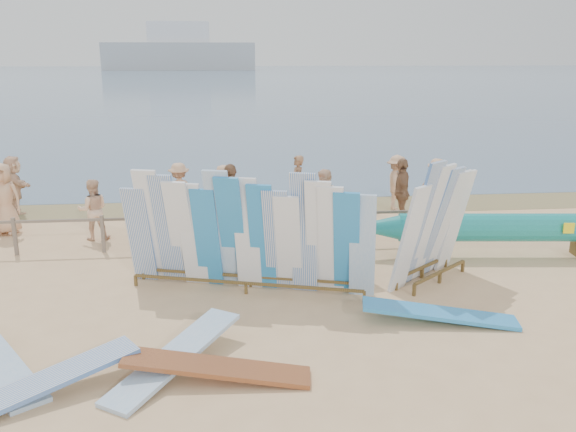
{
  "coord_description": "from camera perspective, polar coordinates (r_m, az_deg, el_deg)",
  "views": [
    {
      "loc": [
        0.93,
        -11.17,
        4.55
      ],
      "look_at": [
        2.32,
        2.22,
        0.98
      ],
      "focal_mm": 38.0,
      "sensor_mm": 36.0,
      "label": 1
    }
  ],
  "objects": [
    {
      "name": "distant_ship",
      "position": [
        191.61,
        -10.14,
        14.87
      ],
      "size": [
        45.0,
        8.0,
        14.0
      ],
      "color": "#999EA3",
      "rests_on": "ocean"
    },
    {
      "name": "beachgoer_2",
      "position": [
        16.07,
        -17.78,
        0.57
      ],
      "size": [
        0.81,
        0.5,
        1.55
      ],
      "primitive_type": "imported",
      "rotation": [
        0.0,
        0.0,
        3.34
      ],
      "color": "beige",
      "rests_on": "ground"
    },
    {
      "name": "flat_board_b",
      "position": [
        9.55,
        -10.46,
        -13.86
      ],
      "size": [
        1.99,
        2.53,
        0.41
      ],
      "primitive_type": "cube",
      "rotation": [
        0.13,
        0.0,
        -0.6
      ],
      "color": "#87AFD8",
      "rests_on": "ground"
    },
    {
      "name": "beachgoer_11",
      "position": [
        19.59,
        -24.24,
        2.68
      ],
      "size": [
        1.31,
        1.61,
        1.72
      ],
      "primitive_type": "imported",
      "rotation": [
        0.0,
        0.0,
        2.15
      ],
      "color": "beige",
      "rests_on": "ground"
    },
    {
      "name": "beachgoer_extra_0",
      "position": [
        18.64,
        13.68,
        2.82
      ],
      "size": [
        1.07,
        0.97,
        1.59
      ],
      "primitive_type": "imported",
      "rotation": [
        0.0,
        0.0,
        2.47
      ],
      "color": "tan",
      "rests_on": "ground"
    },
    {
      "name": "beachgoer_6",
      "position": [
        16.56,
        -5.97,
        1.88
      ],
      "size": [
        0.66,
        0.92,
        1.7
      ],
      "primitive_type": "imported",
      "rotation": [
        0.0,
        0.0,
        1.92
      ],
      "color": "tan",
      "rests_on": "ground"
    },
    {
      "name": "flat_board_c",
      "position": [
        9.19,
        -6.63,
        -14.93
      ],
      "size": [
        2.74,
        0.89,
        0.38
      ],
      "primitive_type": "cube",
      "rotation": [
        0.12,
        0.0,
        1.44
      ],
      "color": "brown",
      "rests_on": "ground"
    },
    {
      "name": "flat_board_e",
      "position": [
        9.34,
        -21.96,
        -15.45
      ],
      "size": [
        2.57,
        1.9,
        0.42
      ],
      "primitive_type": "cube",
      "rotation": [
        0.13,
        0.0,
        -1.01
      ],
      "color": "white",
      "rests_on": "ground"
    },
    {
      "name": "beachgoer_9",
      "position": [
        18.52,
        10.12,
        3.07
      ],
      "size": [
        0.62,
        1.14,
        1.67
      ],
      "primitive_type": "imported",
      "rotation": [
        0.0,
        0.0,
        1.41
      ],
      "color": "tan",
      "rests_on": "ground"
    },
    {
      "name": "fence",
      "position": [
        14.73,
        -9.33,
        -0.76
      ],
      "size": [
        12.08,
        0.08,
        0.9
      ],
      "color": "#766759",
      "rests_on": "ground"
    },
    {
      "name": "beachgoer_8",
      "position": [
        15.63,
        3.57,
        1.22
      ],
      "size": [
        0.94,
        0.71,
        1.74
      ],
      "primitive_type": "imported",
      "rotation": [
        0.0,
        0.0,
        5.87
      ],
      "color": "beige",
      "rests_on": "ground"
    },
    {
      "name": "beachgoer_4",
      "position": [
        15.64,
        -5.29,
        1.49
      ],
      "size": [
        0.89,
        1.21,
        1.89
      ],
      "primitive_type": "imported",
      "rotation": [
        0.0,
        0.0,
        4.3
      ],
      "color": "#8C6042",
      "rests_on": "ground"
    },
    {
      "name": "beachgoer_3",
      "position": [
        17.52,
        -10.13,
        2.3
      ],
      "size": [
        1.12,
        0.7,
        1.62
      ],
      "primitive_type": "imported",
      "rotation": [
        0.0,
        0.0,
        3.42
      ],
      "color": "tan",
      "rests_on": "ground"
    },
    {
      "name": "beachgoer_10",
      "position": [
        16.86,
        10.57,
        2.21
      ],
      "size": [
        0.63,
        1.15,
        1.86
      ],
      "primitive_type": "imported",
      "rotation": [
        0.0,
        0.0,
        4.56
      ],
      "color": "#8C6042",
      "rests_on": "ground"
    },
    {
      "name": "flat_board_d",
      "position": [
        11.18,
        13.95,
        -9.61
      ],
      "size": [
        2.75,
        1.08,
        0.33
      ],
      "primitive_type": "cube",
      "rotation": [
        0.1,
        0.0,
        1.37
      ],
      "color": "#2986CD",
      "rests_on": "ground"
    },
    {
      "name": "side_surfboard_rack",
      "position": [
        12.71,
        13.47,
        -0.98
      ],
      "size": [
        2.11,
        1.9,
        2.61
      ],
      "rotation": [
        0.0,
        0.0,
        0.7
      ],
      "color": "brown",
      "rests_on": "ground"
    },
    {
      "name": "beach_chair_left",
      "position": [
        15.99,
        -7.37,
        -0.94
      ],
      "size": [
        0.51,
        0.53,
        0.78
      ],
      "rotation": [
        0.0,
        0.0,
        -0.04
      ],
      "color": "red",
      "rests_on": "ground"
    },
    {
      "name": "vendor_table",
      "position": [
        12.6,
        5.67,
        -4.49
      ],
      "size": [
        1.03,
        0.88,
        1.17
      ],
      "rotation": [
        0.0,
        0.0,
        0.34
      ],
      "color": "brown",
      "rests_on": "ground"
    },
    {
      "name": "ocean",
      "position": [
        139.25,
        -6.47,
        12.9
      ],
      "size": [
        320.0,
        240.0,
        0.02
      ],
      "primitive_type": "cube",
      "color": "#476280",
      "rests_on": "ground"
    },
    {
      "name": "beachgoer_7",
      "position": [
        17.92,
        0.87,
        2.97
      ],
      "size": [
        0.35,
        0.63,
        1.71
      ],
      "primitive_type": "imported",
      "rotation": [
        0.0,
        0.0,
        4.7
      ],
      "color": "#8C6042",
      "rests_on": "ground"
    },
    {
      "name": "stroller",
      "position": [
        15.47,
        -1.24,
        -0.58
      ],
      "size": [
        0.57,
        0.8,
        1.07
      ],
      "rotation": [
        0.0,
        0.0,
        -0.04
      ],
      "color": "red",
      "rests_on": "ground"
    },
    {
      "name": "ground",
      "position": [
        12.1,
        -9.99,
        -7.47
      ],
      "size": [
        160.0,
        160.0,
        0.0
      ],
      "primitive_type": "plane",
      "color": "#DCB17F",
      "rests_on": "ground"
    },
    {
      "name": "outrigger_canoe",
      "position": [
        14.87,
        19.59,
        -1.17
      ],
      "size": [
        7.31,
        1.36,
        1.04
      ],
      "rotation": [
        0.0,
        0.0,
        -0.1
      ],
      "color": "brown",
      "rests_on": "ground"
    },
    {
      "name": "main_surfboard_rack",
      "position": [
        11.9,
        -3.86,
        -1.98
      ],
      "size": [
        4.9,
        1.91,
        2.47
      ],
      "rotation": [
        0.0,
        0.0,
        -0.29
      ],
      "color": "brown",
      "rests_on": "ground"
    },
    {
      "name": "beach_chair_right",
      "position": [
        15.45,
        -7.86,
        -1.5
      ],
      "size": [
        0.71,
        0.71,
        0.81
      ],
      "rotation": [
        0.0,
        0.0,
        0.55
      ],
      "color": "red",
      "rests_on": "ground"
    },
    {
      "name": "beachgoer_0",
      "position": [
        17.41,
        -25.04,
        1.47
      ],
      "size": [
        0.97,
        0.57,
        1.87
      ],
      "primitive_type": "imported",
      "rotation": [
        0.0,
        0.0,
        6.12
      ],
      "color": "tan",
      "rests_on": "ground"
    },
    {
      "name": "wet_sand_strip",
      "position": [
        18.95,
        -8.57,
        0.8
      ],
      "size": [
        40.0,
        2.6,
        0.01
      ],
      "primitive_type": "cube",
      "color": "olive",
      "rests_on": "ground"
    }
  ]
}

